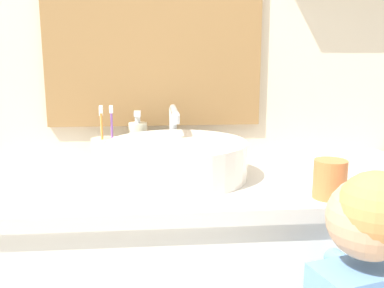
{
  "coord_description": "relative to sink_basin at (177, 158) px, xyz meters",
  "views": [
    {
      "loc": [
        -0.13,
        -0.8,
        1.12
      ],
      "look_at": [
        -0.03,
        0.27,
        0.9
      ],
      "focal_mm": 40.0,
      "sensor_mm": 36.0,
      "label": 1
    }
  ],
  "objects": [
    {
      "name": "wall_back",
      "position": [
        0.08,
        0.31,
        0.43
      ],
      "size": [
        3.2,
        0.18,
        2.5
      ],
      "color": "beige",
      "rests_on": "ground_plane"
    },
    {
      "name": "sink_basin",
      "position": [
        0.0,
        0.0,
        0.0
      ],
      "size": [
        0.38,
        0.43,
        0.17
      ],
      "color": "white",
      "rests_on": "vanity_counter"
    },
    {
      "name": "toothbrush_holder",
      "position": [
        -0.21,
        0.17,
        -0.01
      ],
      "size": [
        0.09,
        0.09,
        0.18
      ],
      "color": "beige",
      "rests_on": "vanity_counter"
    },
    {
      "name": "soap_dispenser",
      "position": [
        -0.11,
        0.21,
        0.01
      ],
      "size": [
        0.06,
        0.06,
        0.16
      ],
      "color": "beige",
      "rests_on": "vanity_counter"
    },
    {
      "name": "drinking_cup",
      "position": [
        0.34,
        -0.21,
        -0.01
      ],
      "size": [
        0.08,
        0.08,
        0.09
      ],
      "primitive_type": "cylinder",
      "color": "orange",
      "rests_on": "vanity_counter"
    }
  ]
}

